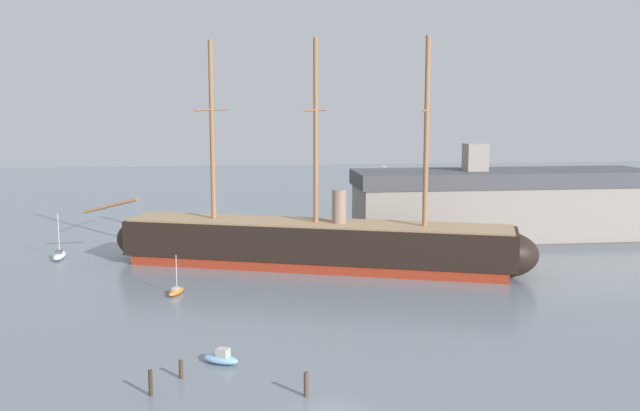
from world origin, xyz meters
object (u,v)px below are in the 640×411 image
(sailboat_alongside_bow, at_px, (176,291))
(mooring_piling_left_pair, at_px, (306,384))
(dockside_warehouse_right, at_px, (501,207))
(sailboat_alongside_stern, at_px, (460,272))
(mooring_piling_nearest, at_px, (151,383))
(mooring_piling_right_pair, at_px, (181,369))
(sailboat_far_left, at_px, (59,255))
(motorboat_foreground_left, at_px, (221,358))
(seagull_in_flight, at_px, (384,167))
(dinghy_distant_centre, at_px, (291,238))
(tall_ship, at_px, (316,244))

(sailboat_alongside_bow, relative_size, mooring_piling_left_pair, 2.42)
(dockside_warehouse_right, bearing_deg, sailboat_alongside_stern, -122.98)
(mooring_piling_nearest, relative_size, mooring_piling_left_pair, 1.06)
(mooring_piling_left_pair, bearing_deg, mooring_piling_right_pair, 153.14)
(mooring_piling_right_pair, bearing_deg, sailboat_alongside_bow, 94.89)
(sailboat_alongside_bow, distance_m, sailboat_far_left, 27.08)
(sailboat_alongside_stern, bearing_deg, mooring_piling_nearest, -135.35)
(motorboat_foreground_left, relative_size, mooring_piling_right_pair, 2.34)
(mooring_piling_left_pair, distance_m, dockside_warehouse_right, 65.70)
(sailboat_alongside_stern, relative_size, seagull_in_flight, 3.37)
(sailboat_alongside_bow, distance_m, sailboat_alongside_stern, 34.95)
(mooring_piling_nearest, bearing_deg, sailboat_alongside_bow, 90.37)
(dinghy_distant_centre, bearing_deg, dockside_warehouse_right, -10.69)
(motorboat_foreground_left, relative_size, mooring_piling_nearest, 1.74)
(sailboat_alongside_bow, height_order, dinghy_distant_centre, sailboat_alongside_bow)
(sailboat_alongside_stern, relative_size, mooring_piling_nearest, 2.30)
(dinghy_distant_centre, bearing_deg, mooring_piling_nearest, -104.43)
(sailboat_alongside_bow, bearing_deg, dockside_warehouse_right, 27.72)
(sailboat_alongside_bow, xyz_separation_m, seagull_in_flight, (20.76, -13.19, 14.96))
(motorboat_foreground_left, bearing_deg, seagull_in_flight, 31.30)
(sailboat_alongside_stern, height_order, dinghy_distant_centre, sailboat_alongside_stern)
(dinghy_distant_centre, distance_m, seagull_in_flight, 46.78)
(sailboat_alongside_stern, distance_m, mooring_piling_right_pair, 44.65)
(mooring_piling_nearest, bearing_deg, dockside_warehouse_right, 48.66)
(mooring_piling_nearest, relative_size, mooring_piling_right_pair, 1.35)
(motorboat_foreground_left, distance_m, sailboat_alongside_stern, 40.48)
(dinghy_distant_centre, height_order, mooring_piling_nearest, mooring_piling_nearest)
(dinghy_distant_centre, bearing_deg, sailboat_alongside_bow, -116.69)
(mooring_piling_right_pair, height_order, dockside_warehouse_right, dockside_warehouse_right)
(tall_ship, xyz_separation_m, dockside_warehouse_right, (30.09, 13.56, 2.35))
(tall_ship, height_order, sailboat_alongside_stern, tall_ship)
(dinghy_distant_centre, relative_size, mooring_piling_left_pair, 1.37)
(motorboat_foreground_left, bearing_deg, mooring_piling_left_pair, -50.27)
(motorboat_foreground_left, distance_m, dinghy_distant_centre, 54.38)
(mooring_piling_left_pair, bearing_deg, tall_ship, 82.33)
(motorboat_foreground_left, distance_m, mooring_piling_left_pair, 9.84)
(dinghy_distant_centre, xyz_separation_m, mooring_piling_nearest, (-15.29, -59.42, 0.69))
(sailboat_alongside_stern, height_order, mooring_piling_left_pair, sailboat_alongside_stern)
(mooring_piling_nearest, relative_size, dockside_warehouse_right, 0.04)
(sailboat_alongside_bow, distance_m, dockside_warehouse_right, 53.57)
(sailboat_alongside_bow, bearing_deg, dinghy_distant_centre, 63.31)
(dockside_warehouse_right, bearing_deg, mooring_piling_left_pair, -122.97)
(motorboat_foreground_left, height_order, mooring_piling_right_pair, mooring_piling_right_pair)
(dinghy_distant_centre, relative_size, mooring_piling_nearest, 1.28)
(dockside_warehouse_right, bearing_deg, mooring_piling_nearest, -131.34)
(mooring_piling_nearest, bearing_deg, sailboat_alongside_stern, 44.65)
(sailboat_alongside_stern, xyz_separation_m, mooring_piling_right_pair, (-32.37, -30.75, 0.35))
(sailboat_alongside_stern, bearing_deg, seagull_in_flight, -126.70)
(tall_ship, relative_size, sailboat_far_left, 9.38)
(tall_ship, relative_size, seagull_in_flight, 43.75)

